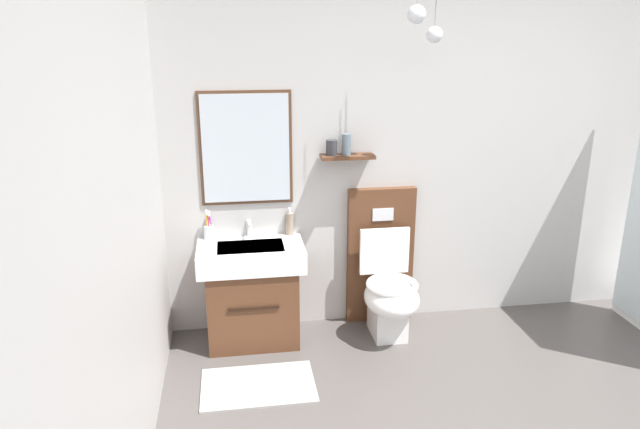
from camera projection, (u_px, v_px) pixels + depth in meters
wall_back at (464, 131)px, 4.10m from camera, size 4.46×0.60×2.73m
wall_left at (66, 255)px, 1.83m from camera, size 0.12×4.27×2.73m
bath_mat at (258, 385)px, 3.50m from camera, size 0.68×0.44×0.01m
vanity_sink_left at (252, 290)px, 3.94m from camera, size 0.70×0.47×0.69m
tap_on_left_sink at (249, 227)px, 3.98m from camera, size 0.03×0.13×0.11m
toilet at (386, 281)px, 4.07m from camera, size 0.48×0.62×1.00m
toothbrush_cup at (209, 231)px, 3.93m from camera, size 0.07×0.07×0.21m
soap_dispenser at (290, 223)px, 4.01m from camera, size 0.06×0.06×0.19m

